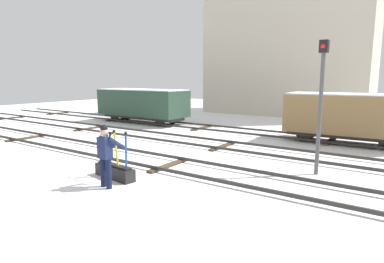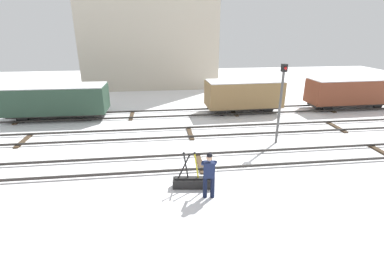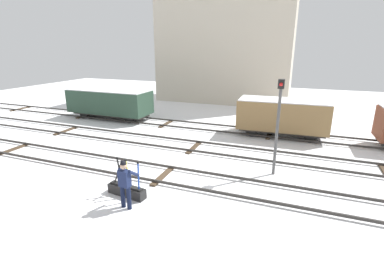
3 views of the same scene
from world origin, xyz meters
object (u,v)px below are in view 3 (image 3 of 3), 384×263
(signal_post, at_px, (278,119))
(rail_worker, at_px, (125,181))
(switch_lever_frame, at_px, (127,189))
(freight_car_near_switch, at_px, (282,115))
(freight_car_far_end, at_px, (110,102))

(signal_post, bearing_deg, rail_worker, -134.37)
(switch_lever_frame, height_order, freight_car_near_switch, freight_car_near_switch)
(switch_lever_frame, xyz_separation_m, freight_car_far_end, (-7.63, 9.38, 1.03))
(switch_lever_frame, height_order, rail_worker, rail_worker)
(freight_car_near_switch, bearing_deg, rail_worker, -114.70)
(signal_post, bearing_deg, freight_car_near_switch, 91.20)
(signal_post, bearing_deg, freight_car_far_end, 155.71)
(signal_post, height_order, freight_car_far_end, signal_post)
(switch_lever_frame, bearing_deg, freight_car_near_switch, 70.67)
(rail_worker, bearing_deg, switch_lever_frame, 130.69)
(rail_worker, distance_m, freight_car_far_end, 12.91)
(freight_car_near_switch, distance_m, freight_car_far_end, 12.32)
(freight_car_near_switch, xyz_separation_m, freight_car_far_end, (-12.32, -0.00, -0.02))
(switch_lever_frame, distance_m, signal_post, 6.49)
(freight_car_far_end, bearing_deg, freight_car_near_switch, 0.60)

